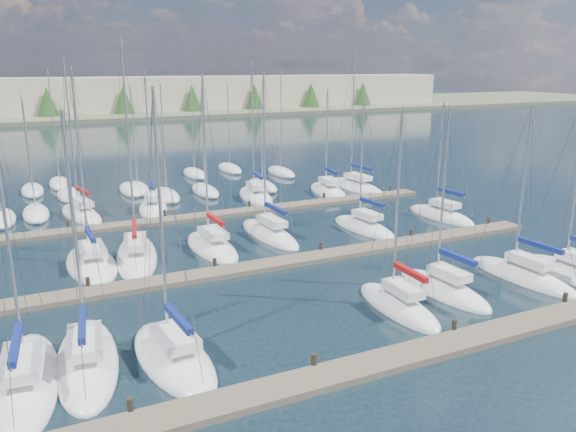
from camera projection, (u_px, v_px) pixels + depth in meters
name	position (u px, v px, depth m)	size (l,w,h in m)	color
ground	(144.00, 165.00, 76.49)	(400.00, 400.00, 0.00)	#182931
dock_near	(399.00, 358.00, 25.89)	(44.00, 1.93, 1.10)	#6B5E4C
dock_mid	(275.00, 264.00, 38.10)	(44.00, 1.93, 1.10)	#6B5E4C
dock_far	(212.00, 215.00, 50.31)	(44.00, 1.93, 1.10)	#6B5E4C
sailboat_r	(355.00, 186.00, 62.04)	(3.44, 9.74, 15.41)	white
sailboat_l	(364.00, 227.00, 46.45)	(3.07, 7.60, 11.46)	white
sailboat_q	(328.00, 191.00, 59.84)	(3.98, 8.22, 11.54)	white
sailboat_j	(212.00, 247.00, 41.55)	(3.04, 8.02, 13.37)	white
sailboat_o	(153.00, 208.00, 52.78)	(4.08, 7.50, 13.46)	white
sailboat_a	(25.00, 381.00, 23.90)	(3.51, 9.41, 13.08)	white
sailboat_i	(137.00, 256.00, 39.55)	(4.53, 10.21, 15.84)	white
sailboat_b	(87.00, 361.00, 25.56)	(3.69, 9.06, 12.16)	white
sailboat_c	(174.00, 357.00, 25.91)	(3.58, 8.05, 13.12)	white
sailboat_h	(91.00, 263.00, 38.06)	(3.33, 8.35, 13.86)	white
sailboat_d	(398.00, 306.00, 31.31)	(2.34, 7.13, 11.87)	white
sailboat_e	(444.00, 290.00, 33.62)	(2.76, 7.37, 11.78)	white
sailboat_m	(441.00, 215.00, 50.14)	(3.01, 7.83, 10.91)	white
sailboat_n	(81.00, 214.00, 50.57)	(4.10, 8.49, 14.68)	white
sailboat_k	(269.00, 234.00, 44.70)	(2.85, 9.01, 13.50)	white
sailboat_f	(522.00, 276.00, 35.78)	(2.72, 8.17, 11.69)	white
sailboat_p	(256.00, 196.00, 57.51)	(3.89, 8.67, 14.13)	white
sailboat_g	(574.00, 274.00, 36.12)	(2.99, 8.10, 13.46)	white
distant_boats	(133.00, 189.00, 60.46)	(36.93, 20.75, 13.30)	#9EA0A5
shoreline	(21.00, 87.00, 147.32)	(400.00, 60.00, 38.00)	#666B51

